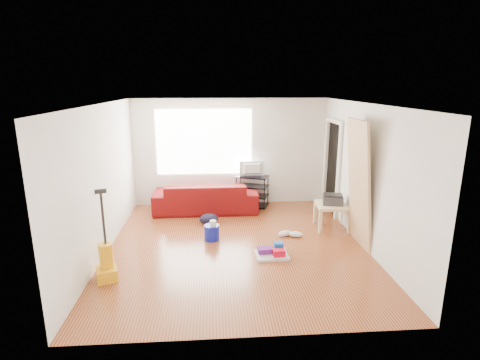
{
  "coord_description": "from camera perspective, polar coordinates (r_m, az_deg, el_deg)",
  "views": [
    {
      "loc": [
        -0.39,
        -6.18,
        2.83
      ],
      "look_at": [
        0.1,
        0.6,
        1.06
      ],
      "focal_mm": 28.0,
      "sensor_mm": 36.0,
      "label": 1
    }
  ],
  "objects": [
    {
      "name": "room",
      "position": [
        6.54,
        0.03,
        0.62
      ],
      "size": [
        4.51,
        5.01,
        2.51
      ],
      "color": "#603114",
      "rests_on": "ground"
    },
    {
      "name": "tv_stand",
      "position": [
        8.8,
        1.87,
        -1.65
      ],
      "size": [
        0.83,
        0.66,
        0.74
      ],
      "rotation": [
        0.0,
        0.0,
        -0.37
      ],
      "color": "black",
      "rests_on": "ground"
    },
    {
      "name": "vacuum",
      "position": [
        5.99,
        -19.71,
        -11.82
      ],
      "size": [
        0.38,
        0.4,
        1.37
      ],
      "rotation": [
        0.0,
        0.0,
        0.34
      ],
      "color": "orange",
      "rests_on": "ground"
    },
    {
      "name": "tv",
      "position": [
        8.67,
        1.89,
        1.7
      ],
      "size": [
        0.58,
        0.08,
        0.34
      ],
      "primitive_type": "imported",
      "rotation": [
        0.0,
        0.0,
        3.14
      ],
      "color": "black",
      "rests_on": "tv_stand"
    },
    {
      "name": "printer",
      "position": [
        7.62,
        13.97,
        -2.88
      ],
      "size": [
        0.45,
        0.38,
        0.2
      ],
      "rotation": [
        0.0,
        0.0,
        -0.25
      ],
      "color": "#313137",
      "rests_on": "side_table"
    },
    {
      "name": "sofa",
      "position": [
        8.61,
        -5.16,
        -4.69
      ],
      "size": [
        2.32,
        0.91,
        0.68
      ],
      "primitive_type": "imported",
      "rotation": [
        0.0,
        0.0,
        3.14
      ],
      "color": "#490A0F",
      "rests_on": "ground"
    },
    {
      "name": "bucket",
      "position": [
        7.08,
        -4.3,
        -9.03
      ],
      "size": [
        0.32,
        0.32,
        0.28
      ],
      "primitive_type": "cylinder",
      "rotation": [
        0.0,
        0.0,
        0.14
      ],
      "color": "#101CA0",
      "rests_on": "ground"
    },
    {
      "name": "toilet_paper",
      "position": [
        6.98,
        -4.11,
        -7.68
      ],
      "size": [
        0.12,
        0.12,
        0.11
      ],
      "primitive_type": "cylinder",
      "color": "white",
      "rests_on": "bucket"
    },
    {
      "name": "cleaning_tray",
      "position": [
        6.45,
        4.97,
        -10.93
      ],
      "size": [
        0.56,
        0.46,
        0.19
      ],
      "rotation": [
        0.0,
        0.0,
        0.06
      ],
      "color": "silver",
      "rests_on": "ground"
    },
    {
      "name": "sneakers",
      "position": [
        7.23,
        7.67,
        -8.14
      ],
      "size": [
        0.5,
        0.26,
        0.11
      ],
      "rotation": [
        0.0,
        0.0,
        -0.11
      ],
      "color": "white",
      "rests_on": "ground"
    },
    {
      "name": "side_table",
      "position": [
        7.67,
        13.88,
        -4.16
      ],
      "size": [
        0.67,
        0.67,
        0.5
      ],
      "rotation": [
        0.0,
        0.0,
        -0.1
      ],
      "color": "#D2C084",
      "rests_on": "ground"
    },
    {
      "name": "backpack",
      "position": [
        7.84,
        -4.76,
        -6.66
      ],
      "size": [
        0.44,
        0.38,
        0.21
      ],
      "primitive_type": "ellipsoid",
      "rotation": [
        0.0,
        0.0,
        0.18
      ],
      "color": "black",
      "rests_on": "ground"
    },
    {
      "name": "door_panel",
      "position": [
        7.19,
        16.99,
        -9.29
      ],
      "size": [
        0.28,
        0.9,
        2.25
      ],
      "primitive_type": "cube",
      "rotation": [
        0.0,
        -0.1,
        0.0
      ],
      "color": "tan",
      "rests_on": "ground"
    }
  ]
}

